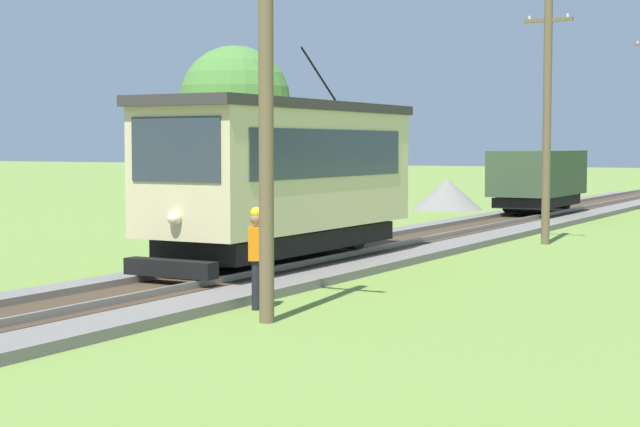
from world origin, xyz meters
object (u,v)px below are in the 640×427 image
Objects in this scene: utility_pole_mid at (547,114)px; track_worker at (256,253)px; second_worker at (231,221)px; tree_right_near at (235,101)px; red_tram at (284,174)px; freight_car at (538,178)px; gravel_pile at (447,194)px; utility_pole_near_tram at (266,52)px.

utility_pole_mid reaches higher than track_worker.
second_worker is 0.23× the size of tree_right_near.
freight_car is at bearing 90.01° from red_tram.
gravel_pile is 1.75× the size of track_worker.
red_tram reaches higher than track_worker.
freight_car is 1.67× the size of gravel_pile.
utility_pole_mid is (3.29, 9.05, 1.53)m from red_tram.
utility_pole_mid is 4.06× the size of second_worker.
utility_pole_near_tram reaches higher than track_worker.
gravel_pile is (-8.53, 13.48, -3.04)m from utility_pole_mid.
gravel_pile is (-5.23, 3.65, -0.88)m from freight_car.
freight_car is at bearing 108.53° from utility_pole_mid.
utility_pole_mid is at bearing -34.23° from tree_right_near.
gravel_pile is 0.41× the size of tree_right_near.
utility_pole_near_tram is at bearing -76.58° from track_worker.
track_worker is (2.42, -4.91, -1.21)m from red_tram.
utility_pole_near_tram reaches higher than utility_pole_mid.
freight_car is 2.91× the size of second_worker.
utility_pole_mid is at bearing -57.68° from gravel_pile.
utility_pole_near_tram reaches higher than second_worker.
freight_car is (-0.00, 18.88, -0.64)m from red_tram.
tree_right_near is at bearing -179.57° from gravel_pile.
tree_right_near is (-16.39, 3.56, 3.41)m from freight_car.
gravel_pile is 11.95m from tree_right_near.
red_tram is at bearing -109.99° from utility_pole_mid.
utility_pole_near_tram is 4.74× the size of track_worker.
utility_pole_near_tram reaches higher than gravel_pile.
freight_car is 17.12m from tree_right_near.
utility_pole_mid is 14.26m from track_worker.
second_worker is (-5.40, 6.97, -3.34)m from utility_pole_near_tram.
utility_pole_near_tram is 3.61m from track_worker.
tree_right_near is (-16.39, 22.45, 2.78)m from red_tram.
second_worker is at bearing -56.33° from tree_right_near.
red_tram is 1.64× the size of freight_car.
utility_pole_mid is at bearing 70.01° from red_tram.
gravel_pile is at bearing -122.46° from second_worker.
utility_pole_near_tram is 1.17× the size of utility_pole_mid.
red_tram is 7.14m from utility_pole_near_tram.
tree_right_near is at bearing -97.06° from second_worker.
red_tram is 2.63m from second_worker.
red_tram reaches higher than freight_car.
track_worker is at bearing -84.18° from freight_car.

